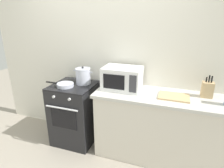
% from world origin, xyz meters
% --- Properties ---
extents(back_wall, '(4.40, 0.10, 2.50)m').
position_xyz_m(back_wall, '(0.30, 0.97, 1.25)').
color(back_wall, silver).
rests_on(back_wall, ground_plane).
extents(lower_cabinet_right, '(1.64, 0.56, 0.88)m').
position_xyz_m(lower_cabinet_right, '(0.90, 0.62, 0.44)').
color(lower_cabinet_right, beige).
rests_on(lower_cabinet_right, ground_plane).
extents(countertop_right, '(1.70, 0.60, 0.04)m').
position_xyz_m(countertop_right, '(0.90, 0.62, 0.90)').
color(countertop_right, beige).
rests_on(countertop_right, lower_cabinet_right).
extents(stove, '(0.60, 0.64, 0.92)m').
position_xyz_m(stove, '(-0.35, 0.60, 0.46)').
color(stove, black).
rests_on(stove, ground_plane).
extents(stock_pot, '(0.30, 0.22, 0.26)m').
position_xyz_m(stock_pot, '(-0.23, 0.70, 1.04)').
color(stock_pot, silver).
rests_on(stock_pot, stove).
extents(frying_pan, '(0.43, 0.23, 0.05)m').
position_xyz_m(frying_pan, '(-0.42, 0.50, 0.95)').
color(frying_pan, silver).
rests_on(frying_pan, stove).
extents(microwave, '(0.50, 0.37, 0.30)m').
position_xyz_m(microwave, '(0.36, 0.68, 1.07)').
color(microwave, white).
rests_on(microwave, countertop_right).
extents(cutting_board, '(0.36, 0.26, 0.02)m').
position_xyz_m(cutting_board, '(1.04, 0.60, 0.93)').
color(cutting_board, tan).
rests_on(cutting_board, countertop_right).
extents(knife_block, '(0.13, 0.10, 0.28)m').
position_xyz_m(knife_block, '(1.41, 0.74, 1.02)').
color(knife_block, tan).
rests_on(knife_block, countertop_right).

